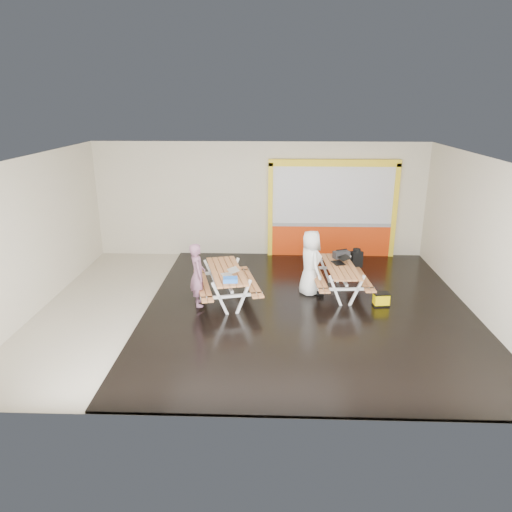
{
  "coord_description": "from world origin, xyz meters",
  "views": [
    {
      "loc": [
        0.38,
        -10.06,
        4.66
      ],
      "look_at": [
        0.0,
        0.9,
        1.0
      ],
      "focal_mm": 32.95,
      "sensor_mm": 36.0,
      "label": 1
    }
  ],
  "objects_px": {
    "picnic_table_left": "(226,278)",
    "backpack": "(356,258)",
    "blue_pouch": "(230,280)",
    "toolbox": "(341,255)",
    "dark_case": "(315,290)",
    "person_left": "(198,275)",
    "fluke_bag": "(381,299)",
    "laptop_right": "(340,261)",
    "laptop_left": "(229,273)",
    "person_right": "(310,263)",
    "picnic_table_right": "(340,273)"
  },
  "relations": [
    {
      "from": "person_right",
      "to": "laptop_right",
      "type": "xyz_separation_m",
      "value": [
        0.76,
        0.16,
        0.02
      ]
    },
    {
      "from": "backpack",
      "to": "dark_case",
      "type": "distance_m",
      "value": 1.51
    },
    {
      "from": "picnic_table_left",
      "to": "dark_case",
      "type": "relative_size",
      "value": 5.55
    },
    {
      "from": "picnic_table_right",
      "to": "blue_pouch",
      "type": "relative_size",
      "value": 6.32
    },
    {
      "from": "backpack",
      "to": "laptop_left",
      "type": "bearing_deg",
      "value": -151.97
    },
    {
      "from": "laptop_right",
      "to": "fluke_bag",
      "type": "distance_m",
      "value": 1.41
    },
    {
      "from": "picnic_table_right",
      "to": "laptop_left",
      "type": "height_order",
      "value": "laptop_left"
    },
    {
      "from": "person_left",
      "to": "backpack",
      "type": "xyz_separation_m",
      "value": [
        3.91,
        1.76,
        -0.15
      ]
    },
    {
      "from": "toolbox",
      "to": "picnic_table_right",
      "type": "bearing_deg",
      "value": -98.87
    },
    {
      "from": "person_right",
      "to": "laptop_left",
      "type": "bearing_deg",
      "value": 96.92
    },
    {
      "from": "person_left",
      "to": "person_right",
      "type": "distance_m",
      "value": 2.82
    },
    {
      "from": "person_right",
      "to": "backpack",
      "type": "height_order",
      "value": "person_right"
    },
    {
      "from": "person_left",
      "to": "backpack",
      "type": "bearing_deg",
      "value": -81.03
    },
    {
      "from": "dark_case",
      "to": "fluke_bag",
      "type": "relative_size",
      "value": 1.06
    },
    {
      "from": "person_right",
      "to": "fluke_bag",
      "type": "height_order",
      "value": "person_right"
    },
    {
      "from": "person_right",
      "to": "dark_case",
      "type": "height_order",
      "value": "person_right"
    },
    {
      "from": "laptop_left",
      "to": "dark_case",
      "type": "distance_m",
      "value": 2.36
    },
    {
      "from": "picnic_table_left",
      "to": "laptop_right",
      "type": "xyz_separation_m",
      "value": [
        2.79,
        0.72,
        0.21
      ]
    },
    {
      "from": "person_left",
      "to": "person_right",
      "type": "xyz_separation_m",
      "value": [
        2.65,
        0.97,
        -0.04
      ]
    },
    {
      "from": "toolbox",
      "to": "fluke_bag",
      "type": "bearing_deg",
      "value": -58.88
    },
    {
      "from": "person_left",
      "to": "toolbox",
      "type": "xyz_separation_m",
      "value": [
        3.48,
        1.54,
        0.02
      ]
    },
    {
      "from": "person_right",
      "to": "toolbox",
      "type": "distance_m",
      "value": 1.01
    },
    {
      "from": "person_left",
      "to": "blue_pouch",
      "type": "height_order",
      "value": "person_left"
    },
    {
      "from": "laptop_left",
      "to": "backpack",
      "type": "xyz_separation_m",
      "value": [
        3.19,
        1.7,
        -0.17
      ]
    },
    {
      "from": "blue_pouch",
      "to": "toolbox",
      "type": "xyz_separation_m",
      "value": [
        2.7,
        1.86,
        0.01
      ]
    },
    {
      "from": "person_left",
      "to": "fluke_bag",
      "type": "bearing_deg",
      "value": -102.24
    },
    {
      "from": "picnic_table_right",
      "to": "person_right",
      "type": "height_order",
      "value": "person_right"
    },
    {
      "from": "fluke_bag",
      "to": "toolbox",
      "type": "bearing_deg",
      "value": 121.12
    },
    {
      "from": "laptop_right",
      "to": "picnic_table_right",
      "type": "bearing_deg",
      "value": -95.47
    },
    {
      "from": "fluke_bag",
      "to": "picnic_table_right",
      "type": "bearing_deg",
      "value": 140.67
    },
    {
      "from": "fluke_bag",
      "to": "laptop_left",
      "type": "bearing_deg",
      "value": -177.37
    },
    {
      "from": "laptop_left",
      "to": "laptop_right",
      "type": "bearing_deg",
      "value": 21.81
    },
    {
      "from": "backpack",
      "to": "picnic_table_right",
      "type": "bearing_deg",
      "value": -122.87
    },
    {
      "from": "person_right",
      "to": "blue_pouch",
      "type": "distance_m",
      "value": 2.28
    },
    {
      "from": "laptop_right",
      "to": "person_left",
      "type": "bearing_deg",
      "value": -161.56
    },
    {
      "from": "toolbox",
      "to": "backpack",
      "type": "height_order",
      "value": "toolbox"
    },
    {
      "from": "picnic_table_right",
      "to": "toolbox",
      "type": "distance_m",
      "value": 0.66
    },
    {
      "from": "person_left",
      "to": "laptop_right",
      "type": "xyz_separation_m",
      "value": [
        3.41,
        1.14,
        -0.02
      ]
    },
    {
      "from": "person_right",
      "to": "dark_case",
      "type": "distance_m",
      "value": 0.7
    },
    {
      "from": "person_right",
      "to": "laptop_right",
      "type": "relative_size",
      "value": 3.46
    },
    {
      "from": "laptop_left",
      "to": "fluke_bag",
      "type": "relative_size",
      "value": 1.18
    },
    {
      "from": "picnic_table_left",
      "to": "backpack",
      "type": "height_order",
      "value": "backpack"
    },
    {
      "from": "laptop_left",
      "to": "dark_case",
      "type": "height_order",
      "value": "laptop_left"
    },
    {
      "from": "toolbox",
      "to": "laptop_left",
      "type": "bearing_deg",
      "value": -151.84
    },
    {
      "from": "person_left",
      "to": "laptop_left",
      "type": "height_order",
      "value": "person_left"
    },
    {
      "from": "toolbox",
      "to": "person_right",
      "type": "bearing_deg",
      "value": -145.82
    },
    {
      "from": "picnic_table_right",
      "to": "picnic_table_left",
      "type": "bearing_deg",
      "value": -169.13
    },
    {
      "from": "picnic_table_left",
      "to": "picnic_table_right",
      "type": "bearing_deg",
      "value": 10.87
    },
    {
      "from": "person_right",
      "to": "laptop_right",
      "type": "bearing_deg",
      "value": -96.31
    },
    {
      "from": "picnic_table_left",
      "to": "backpack",
      "type": "relative_size",
      "value": 4.59
    }
  ]
}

